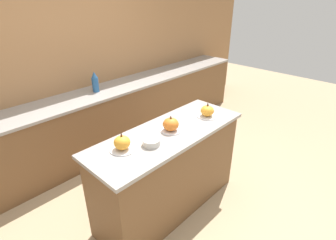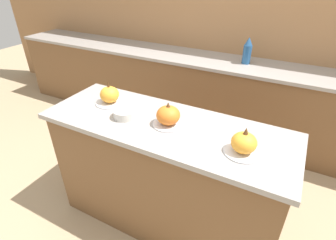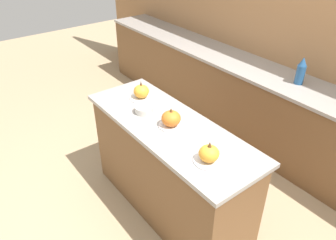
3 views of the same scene
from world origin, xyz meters
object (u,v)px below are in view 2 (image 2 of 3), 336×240
at_px(pumpkin_cake_right, 244,144).
at_px(mixing_bowl, 125,113).
at_px(pumpkin_cake_left, 110,96).
at_px(bottle_tall, 247,51).
at_px(pumpkin_cake_center, 168,116).

bearing_deg(pumpkin_cake_right, mixing_bowl, 179.11).
distance_m(pumpkin_cake_left, bottle_tall, 1.60).
relative_size(pumpkin_cake_right, bottle_tall, 0.76).
bearing_deg(pumpkin_cake_left, pumpkin_cake_center, -8.04).
relative_size(pumpkin_cake_center, pumpkin_cake_right, 0.97).
height_order(pumpkin_cake_center, bottle_tall, bottle_tall).
xyz_separation_m(pumpkin_cake_right, mixing_bowl, (-0.81, 0.01, -0.03)).
relative_size(pumpkin_cake_center, bottle_tall, 0.73).
xyz_separation_m(pumpkin_cake_center, bottle_tall, (0.14, 1.53, 0.04)).
bearing_deg(pumpkin_cake_center, pumpkin_cake_left, 171.96).
distance_m(pumpkin_cake_right, mixing_bowl, 0.81).
bearing_deg(pumpkin_cake_center, pumpkin_cake_right, -6.98).
bearing_deg(bottle_tall, pumpkin_cake_center, -95.25).
xyz_separation_m(pumpkin_cake_left, pumpkin_cake_center, (0.53, -0.07, 0.00)).
bearing_deg(pumpkin_cake_center, bottle_tall, 84.75).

